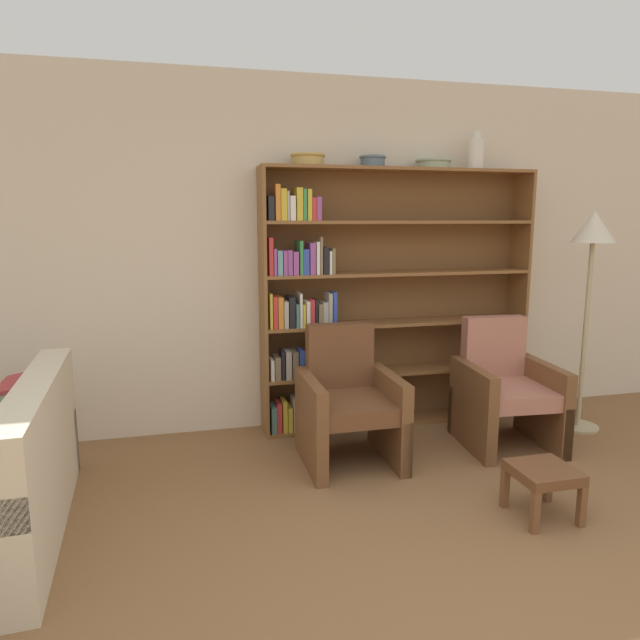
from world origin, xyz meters
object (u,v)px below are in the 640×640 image
bowl_slate (308,159)px  footstool (543,477)px  vase_tall (476,153)px  armchair_cushioned (505,391)px  bookshelf (370,304)px  bowl_terracotta (433,163)px  armchair_leather (348,404)px  bowl_olive (373,161)px  floor_lamp (592,248)px

bowl_slate → footstool: size_ratio=0.80×
bowl_slate → footstool: bowl_slate is taller
vase_tall → armchair_cushioned: bearing=-92.0°
bookshelf → bowl_terracotta: bowl_terracotta is taller
bookshelf → armchair_leather: 0.96m
bowl_olive → bowl_terracotta: bearing=0.0°
armchair_leather → bowl_olive: bearing=-120.0°
vase_tall → bowl_slate: bearing=180.0°
bowl_olive → bookshelf: bearing=86.1°
vase_tall → armchair_cushioned: size_ratio=0.31×
vase_tall → footstool: vase_tall is taller
bowl_slate → bookshelf: bearing=1.9°
armchair_leather → armchair_cushioned: size_ratio=1.00×
bowl_slate → armchair_cushioned: (1.35, -0.64, -1.70)m
bowl_terracotta → floor_lamp: (1.11, -0.50, -0.65)m
bowl_olive → floor_lamp: (1.61, -0.50, -0.66)m
armchair_cushioned → footstool: armchair_cushioned is taller
bookshelf → floor_lamp: 1.75m
armchair_leather → floor_lamp: (1.99, 0.14, 1.04)m
bookshelf → footstool: 1.90m
bowl_slate → armchair_cushioned: size_ratio=0.28×
vase_tall → floor_lamp: vase_tall is taller
bowl_olive → armchair_leather: bowl_olive is taller
armchair_cushioned → bowl_terracotta: bearing=-57.3°
bookshelf → bowl_slate: bearing=-178.1°
vase_tall → bowl_olive: bearing=-180.0°
vase_tall → armchair_cushioned: vase_tall is taller
bookshelf → floor_lamp: bookshelf is taller
footstool → bookshelf: bearing=105.4°
floor_lamp → bookshelf: bearing=162.1°
armchair_cushioned → floor_lamp: floor_lamp is taller
bowl_slate → bowl_olive: same height
bookshelf → bowl_olive: 1.11m
vase_tall → armchair_leather: 2.26m
armchair_leather → armchair_cushioned: (1.22, -0.00, 0.00)m
vase_tall → footstool: size_ratio=0.88×
armchair_cushioned → footstool: 1.10m
bowl_terracotta → armchair_leather: 2.01m
vase_tall → floor_lamp: 1.16m
bookshelf → bowl_slate: size_ratio=8.37×
bowl_terracotta → armchair_cushioned: (0.34, -0.64, -1.69)m
bookshelf → armchair_cushioned: 1.22m
footstool → bowl_olive: bearing=105.6°
bookshelf → armchair_cushioned: bookshelf is taller
bowl_olive → armchair_leather: 1.86m
bowl_terracotta → footstool: 2.49m
bowl_slate → armchair_leather: 1.82m
bookshelf → bowl_slate: bowl_slate is taller
armchair_leather → bowl_terracotta: bearing=-143.5°
armchair_cushioned → footstool: size_ratio=2.81×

